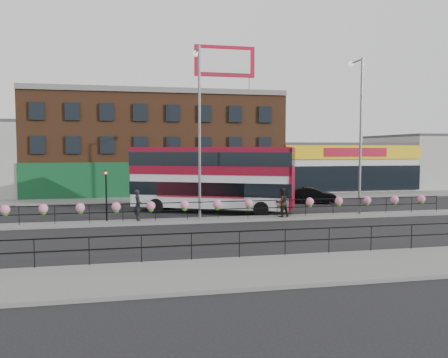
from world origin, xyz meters
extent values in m
plane|color=black|center=(0.00, 0.00, 0.00)|extent=(120.00, 120.00, 0.00)
cube|color=slate|center=(0.00, -12.00, 0.07)|extent=(60.00, 4.00, 0.15)
cube|color=slate|center=(0.00, 12.00, 0.07)|extent=(60.00, 4.00, 0.15)
cube|color=slate|center=(0.00, 0.00, 0.07)|extent=(60.00, 1.60, 0.15)
cube|color=gold|center=(0.00, -9.70, 0.01)|extent=(60.00, 0.10, 0.01)
cube|color=gold|center=(0.00, -9.88, 0.01)|extent=(60.00, 0.10, 0.01)
cube|color=brown|center=(-4.00, 20.00, 5.00)|extent=(25.00, 12.00, 10.00)
cube|color=#3F3F42|center=(-4.00, 20.00, 10.15)|extent=(25.00, 12.00, 0.30)
cube|color=#114A26|center=(-4.00, 13.92, 1.70)|extent=(25.00, 0.25, 3.40)
cube|color=silver|center=(16.00, 20.00, 2.50)|extent=(15.00, 12.00, 5.00)
cube|color=#3F3F42|center=(16.00, 20.00, 5.15)|extent=(15.00, 12.00, 0.30)
cube|color=yellow|center=(16.00, 13.92, 4.30)|extent=(15.00, 0.25, 1.40)
cube|color=maroon|center=(16.00, 13.80, 4.30)|extent=(7.00, 0.10, 0.90)
cube|color=black|center=(16.00, 13.92, 1.60)|extent=(15.00, 0.25, 2.60)
cube|color=#A2A19D|center=(30.75, 20.00, 3.00)|extent=(14.50, 12.00, 6.00)
cube|color=#3F3F42|center=(30.75, 20.00, 6.15)|extent=(14.50, 12.00, 0.30)
cube|color=maroon|center=(2.50, 15.00, 13.20)|extent=(6.00, 0.25, 3.00)
cube|color=silver|center=(2.50, 14.86, 13.20)|extent=(5.10, 0.04, 2.25)
cylinder|color=slate|center=(0.00, 15.00, 11.00)|extent=(0.12, 0.12, 1.40)
cylinder|color=slate|center=(5.00, 15.00, 11.00)|extent=(0.12, 0.12, 1.40)
cube|color=black|center=(0.00, 0.00, 1.25)|extent=(30.00, 0.05, 0.05)
cube|color=black|center=(0.00, 0.00, 0.76)|extent=(30.00, 0.05, 0.05)
cylinder|color=black|center=(-13.00, 0.00, 0.70)|extent=(0.04, 0.04, 1.10)
cylinder|color=black|center=(-11.00, 0.00, 0.70)|extent=(0.04, 0.04, 1.10)
cylinder|color=black|center=(-9.00, 0.00, 0.70)|extent=(0.04, 0.04, 1.10)
cylinder|color=black|center=(-7.00, 0.00, 0.70)|extent=(0.04, 0.04, 1.10)
cylinder|color=black|center=(-5.00, 0.00, 0.70)|extent=(0.04, 0.04, 1.10)
cylinder|color=black|center=(-3.00, 0.00, 0.70)|extent=(0.04, 0.04, 1.10)
cylinder|color=black|center=(-1.00, 0.00, 0.70)|extent=(0.04, 0.04, 1.10)
cylinder|color=black|center=(1.00, 0.00, 0.70)|extent=(0.04, 0.04, 1.10)
cylinder|color=black|center=(3.00, 0.00, 0.70)|extent=(0.04, 0.04, 1.10)
cylinder|color=black|center=(5.00, 0.00, 0.70)|extent=(0.04, 0.04, 1.10)
cylinder|color=black|center=(7.00, 0.00, 0.70)|extent=(0.04, 0.04, 1.10)
cylinder|color=black|center=(9.00, 0.00, 0.70)|extent=(0.04, 0.04, 1.10)
cylinder|color=black|center=(11.00, 0.00, 0.70)|extent=(0.04, 0.04, 1.10)
cylinder|color=black|center=(13.00, 0.00, 0.70)|extent=(0.04, 0.04, 1.10)
cylinder|color=black|center=(15.00, 0.00, 0.70)|extent=(0.04, 0.04, 1.10)
sphere|color=pink|center=(-13.75, 0.00, 1.10)|extent=(0.56, 0.56, 0.56)
sphere|color=#346A1D|center=(-13.75, 0.00, 0.87)|extent=(0.36, 0.36, 0.36)
sphere|color=pink|center=(-11.63, 0.00, 1.10)|extent=(0.56, 0.56, 0.56)
sphere|color=#346A1D|center=(-11.63, 0.00, 0.87)|extent=(0.36, 0.36, 0.36)
sphere|color=pink|center=(-9.52, 0.00, 1.10)|extent=(0.56, 0.56, 0.56)
sphere|color=#346A1D|center=(-9.52, 0.00, 0.87)|extent=(0.36, 0.36, 0.36)
sphere|color=pink|center=(-7.40, 0.00, 1.10)|extent=(0.56, 0.56, 0.56)
sphere|color=#346A1D|center=(-7.40, 0.00, 0.87)|extent=(0.36, 0.36, 0.36)
sphere|color=pink|center=(-5.29, 0.00, 1.10)|extent=(0.56, 0.56, 0.56)
sphere|color=#346A1D|center=(-5.29, 0.00, 0.87)|extent=(0.36, 0.36, 0.36)
sphere|color=pink|center=(-3.17, 0.00, 1.10)|extent=(0.56, 0.56, 0.56)
sphere|color=#346A1D|center=(-3.17, 0.00, 0.87)|extent=(0.36, 0.36, 0.36)
sphere|color=pink|center=(-1.06, 0.00, 1.10)|extent=(0.56, 0.56, 0.56)
sphere|color=#346A1D|center=(-1.06, 0.00, 0.87)|extent=(0.36, 0.36, 0.36)
sphere|color=pink|center=(1.06, 0.00, 1.10)|extent=(0.56, 0.56, 0.56)
sphere|color=#346A1D|center=(1.06, 0.00, 0.87)|extent=(0.36, 0.36, 0.36)
sphere|color=pink|center=(3.17, 0.00, 1.10)|extent=(0.56, 0.56, 0.56)
sphere|color=#346A1D|center=(3.17, 0.00, 0.87)|extent=(0.36, 0.36, 0.36)
sphere|color=pink|center=(5.29, 0.00, 1.10)|extent=(0.56, 0.56, 0.56)
sphere|color=#346A1D|center=(5.29, 0.00, 0.87)|extent=(0.36, 0.36, 0.36)
sphere|color=pink|center=(7.40, 0.00, 1.10)|extent=(0.56, 0.56, 0.56)
sphere|color=#346A1D|center=(7.40, 0.00, 0.87)|extent=(0.36, 0.36, 0.36)
sphere|color=pink|center=(9.52, 0.00, 1.10)|extent=(0.56, 0.56, 0.56)
sphere|color=#346A1D|center=(9.52, 0.00, 0.87)|extent=(0.36, 0.36, 0.36)
sphere|color=pink|center=(11.63, 0.00, 1.10)|extent=(0.56, 0.56, 0.56)
sphere|color=#346A1D|center=(11.63, 0.00, 0.87)|extent=(0.36, 0.36, 0.36)
sphere|color=pink|center=(13.75, 0.00, 1.10)|extent=(0.56, 0.56, 0.56)
sphere|color=#346A1D|center=(13.75, 0.00, 0.87)|extent=(0.36, 0.36, 0.36)
cube|color=black|center=(-2.00, -10.10, 1.25)|extent=(20.00, 0.05, 0.05)
cube|color=black|center=(-2.00, -10.10, 0.76)|extent=(20.00, 0.05, 0.05)
cylinder|color=black|center=(-10.00, -10.10, 0.70)|extent=(0.04, 0.04, 1.10)
cylinder|color=black|center=(-8.00, -10.10, 0.70)|extent=(0.04, 0.04, 1.10)
cylinder|color=black|center=(-6.00, -10.10, 0.70)|extent=(0.04, 0.04, 1.10)
cylinder|color=black|center=(-4.00, -10.10, 0.70)|extent=(0.04, 0.04, 1.10)
cylinder|color=black|center=(-2.00, -10.10, 0.70)|extent=(0.04, 0.04, 1.10)
cylinder|color=black|center=(0.00, -10.10, 0.70)|extent=(0.04, 0.04, 1.10)
cylinder|color=black|center=(2.00, -10.10, 0.70)|extent=(0.04, 0.04, 1.10)
cylinder|color=black|center=(4.00, -10.10, 0.70)|extent=(0.04, 0.04, 1.10)
cylinder|color=black|center=(6.00, -10.10, 0.70)|extent=(0.04, 0.04, 1.10)
cube|color=silver|center=(-0.74, 3.82, 2.56)|extent=(11.76, 7.35, 4.26)
cube|color=maroon|center=(-0.74, 3.82, 3.78)|extent=(11.84, 7.43, 1.92)
cube|color=black|center=(-0.74, 3.82, 1.81)|extent=(11.86, 7.46, 0.96)
cube|color=black|center=(-0.74, 3.82, 3.94)|extent=(11.89, 7.49, 0.96)
cube|color=maroon|center=(-0.74, 3.82, 4.72)|extent=(11.76, 7.35, 0.13)
cube|color=maroon|center=(4.53, 1.37, 2.56)|extent=(1.33, 2.56, 4.26)
cube|color=maroon|center=(-1.79, 2.82, 1.76)|extent=(5.82, 2.73, 1.07)
cylinder|color=black|center=(-4.78, 4.23, 0.53)|extent=(1.10, 0.74, 1.07)
cylinder|color=black|center=(-3.66, 6.64, 0.53)|extent=(1.10, 0.74, 1.07)
cylinder|color=black|center=(2.18, 1.00, 0.53)|extent=(1.10, 0.74, 1.07)
cylinder|color=black|center=(3.30, 3.41, 0.53)|extent=(1.10, 0.74, 1.07)
imported|color=black|center=(8.56, 7.38, 0.68)|extent=(3.91, 4.98, 1.36)
imported|color=black|center=(-6.08, 0.24, 1.13)|extent=(0.87, 0.71, 1.95)
imported|color=black|center=(3.29, -0.13, 1.11)|extent=(1.25, 1.14, 1.92)
cylinder|color=slate|center=(-2.17, 0.16, 5.65)|extent=(0.18, 0.18, 10.99)
cylinder|color=slate|center=(-2.17, 0.98, 11.03)|extent=(0.11, 1.65, 0.11)
sphere|color=silver|center=(-2.17, 1.81, 10.98)|extent=(0.40, 0.40, 0.40)
cylinder|color=slate|center=(9.02, 0.16, 5.50)|extent=(0.17, 0.17, 10.71)
cylinder|color=slate|center=(9.02, 0.96, 10.75)|extent=(0.11, 1.61, 0.11)
sphere|color=silver|center=(9.02, 1.76, 10.69)|extent=(0.39, 0.39, 0.39)
cylinder|color=black|center=(-8.00, 0.40, 1.75)|extent=(0.10, 0.10, 3.20)
imported|color=black|center=(-8.00, 0.40, 3.35)|extent=(0.15, 0.18, 0.90)
sphere|color=#FF190C|center=(-8.00, 0.28, 3.17)|extent=(0.14, 0.14, 0.14)
camera|label=1|loc=(-6.17, -27.50, 4.68)|focal=35.00mm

